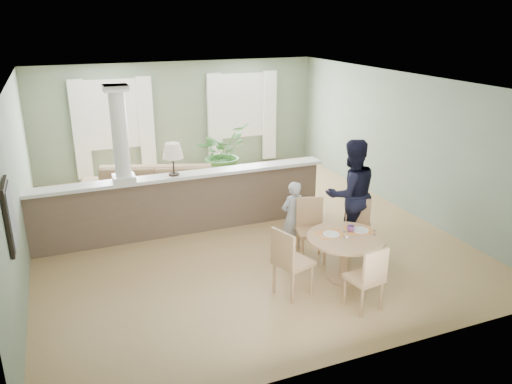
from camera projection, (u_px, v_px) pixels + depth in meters
name	position (u px, v px, depth m)	size (l,w,h in m)	color
ground	(236.00, 229.00, 9.23)	(8.00, 8.00, 0.00)	tan
room_shell	(221.00, 126.00, 9.16)	(7.02, 8.02, 2.71)	gray
pony_wall	(179.00, 196.00, 8.82)	(5.32, 0.38, 2.70)	brown
sofa	(154.00, 192.00, 9.85)	(2.94, 1.15, 0.86)	olive
houseplant	(222.00, 153.00, 11.71)	(1.22, 1.05, 1.35)	#316428
dining_table	(345.00, 245.00, 7.31)	(1.14, 1.14, 0.78)	tan
chair_far_boy	(311.00, 226.00, 7.97)	(0.56, 0.56, 1.00)	tan
chair_far_man	(357.00, 225.00, 8.09)	(0.59, 0.59, 0.93)	tan
chair_near	(368.00, 276.00, 6.52)	(0.47, 0.47, 0.93)	tan
chair_side	(289.00, 260.00, 6.86)	(0.58, 0.58, 1.01)	tan
child_person	(293.00, 216.00, 8.22)	(0.44, 0.29, 1.20)	#A9A9AE
man_person	(351.00, 194.00, 8.26)	(0.91, 0.71, 1.87)	black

